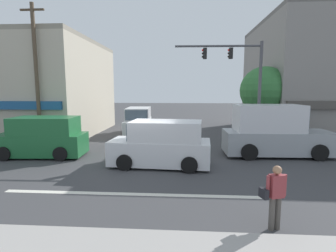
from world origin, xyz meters
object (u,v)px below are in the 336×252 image
object	(u,v)px
street_tree	(264,91)
van_waiting_far	(42,138)
pedestrian_foreground_with_bag	(275,194)
traffic_light_mast	(243,78)
van_crossing_rightbound	(162,145)
box_truck_approaching_near	(274,133)
van_crossing_center	(138,122)
utility_pole_near_left	(36,75)

from	to	relation	value
street_tree	van_waiting_far	distance (m)	14.17
pedestrian_foreground_with_bag	van_waiting_far	bearing A→B (deg)	145.37
traffic_light_mast	van_waiting_far	distance (m)	11.43
van_crossing_rightbound	box_truck_approaching_near	size ratio (longest dim) A/B	0.83
van_crossing_rightbound	street_tree	bearing A→B (deg)	45.60
traffic_light_mast	pedestrian_foreground_with_bag	bearing A→B (deg)	-96.20
van_crossing_center	box_truck_approaching_near	size ratio (longest dim) A/B	0.83
street_tree	traffic_light_mast	bearing A→B (deg)	-124.03
utility_pole_near_left	pedestrian_foreground_with_bag	distance (m)	14.45
pedestrian_foreground_with_bag	van_crossing_rightbound	bearing A→B (deg)	121.35
van_crossing_center	van_waiting_far	bearing A→B (deg)	-117.20
street_tree	van_crossing_rightbound	size ratio (longest dim) A/B	1.08
van_crossing_rightbound	pedestrian_foreground_with_bag	bearing A→B (deg)	-58.65
box_truck_approaching_near	van_crossing_rightbound	bearing A→B (deg)	-158.26
utility_pole_near_left	van_crossing_rightbound	size ratio (longest dim) A/B	1.79
traffic_light_mast	van_crossing_center	size ratio (longest dim) A/B	1.31
street_tree	pedestrian_foreground_with_bag	bearing A→B (deg)	-104.49
traffic_light_mast	box_truck_approaching_near	size ratio (longest dim) A/B	1.10
van_waiting_far	van_crossing_rightbound	world-z (taller)	same
street_tree	box_truck_approaching_near	xyz separation A→B (m)	(-0.62, -4.25, -2.23)
utility_pole_near_left	box_truck_approaching_near	bearing A→B (deg)	-3.98
van_crossing_rightbound	pedestrian_foreground_with_bag	distance (m)	6.38
street_tree	van_crossing_rightbound	world-z (taller)	street_tree
traffic_light_mast	box_truck_approaching_near	xyz separation A→B (m)	(1.53, -1.07, -2.92)
utility_pole_near_left	box_truck_approaching_near	distance (m)	13.89
box_truck_approaching_near	van_waiting_far	bearing A→B (deg)	-175.46
van_crossing_center	pedestrian_foreground_with_bag	size ratio (longest dim) A/B	2.83
street_tree	van_waiting_far	xyz separation A→B (m)	(-12.93, -5.22, -2.47)
van_waiting_far	van_crossing_center	distance (m)	8.37
traffic_light_mast	utility_pole_near_left	bearing A→B (deg)	-179.37
utility_pole_near_left	pedestrian_foreground_with_bag	bearing A→B (deg)	-38.33
utility_pole_near_left	van_crossing_rightbound	xyz separation A→B (m)	(7.69, -3.25, -3.37)
van_crossing_center	van_crossing_rightbound	bearing A→B (deg)	-73.01
street_tree	pedestrian_foreground_with_bag	size ratio (longest dim) A/B	3.06
street_tree	utility_pole_near_left	xyz separation A→B (m)	(-14.12, -3.31, 0.90)
van_crossing_center	pedestrian_foreground_with_bag	bearing A→B (deg)	-67.13
traffic_light_mast	street_tree	bearing A→B (deg)	55.97
van_waiting_far	pedestrian_foreground_with_bag	bearing A→B (deg)	-34.63
box_truck_approaching_near	van_crossing_center	bearing A→B (deg)	142.71
street_tree	traffic_light_mast	size ratio (longest dim) A/B	0.82
traffic_light_mast	van_crossing_rightbound	xyz separation A→B (m)	(-4.28, -3.38, -3.17)
traffic_light_mast	van_crossing_center	world-z (taller)	traffic_light_mast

